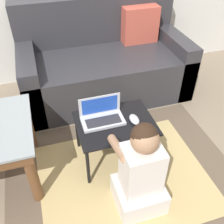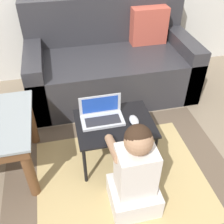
# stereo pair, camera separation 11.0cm
# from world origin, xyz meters

# --- Properties ---
(ground_plane) EXTENTS (16.00, 16.00, 0.00)m
(ground_plane) POSITION_xyz_m (0.00, 0.00, 0.00)
(ground_plane) COLOR #7F705B
(area_rug) EXTENTS (1.69, 1.35, 0.01)m
(area_rug) POSITION_xyz_m (0.02, -0.05, 0.00)
(area_rug) COLOR brown
(area_rug) RESTS_ON ground_plane
(couch) EXTENTS (1.61, 0.84, 0.89)m
(couch) POSITION_xyz_m (0.20, 1.12, 0.31)
(couch) COLOR #2D2D33
(couch) RESTS_ON ground_plane
(laptop_desk) EXTENTS (0.56, 0.43, 0.36)m
(laptop_desk) POSITION_xyz_m (0.02, 0.17, 0.32)
(laptop_desk) COLOR black
(laptop_desk) RESTS_ON ground_plane
(laptop) EXTENTS (0.30, 0.16, 0.17)m
(laptop) POSITION_xyz_m (-0.07, 0.22, 0.40)
(laptop) COLOR #B7BCC6
(laptop) RESTS_ON laptop_desk
(computer_mouse) EXTENTS (0.06, 0.12, 0.03)m
(computer_mouse) POSITION_xyz_m (0.15, 0.15, 0.38)
(computer_mouse) COLOR #B2B7C1
(computer_mouse) RESTS_ON laptop_desk
(person_seated) EXTENTS (0.31, 0.42, 0.70)m
(person_seated) POSITION_xyz_m (0.04, -0.26, 0.30)
(person_seated) COLOR silver
(person_seated) RESTS_ON ground_plane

